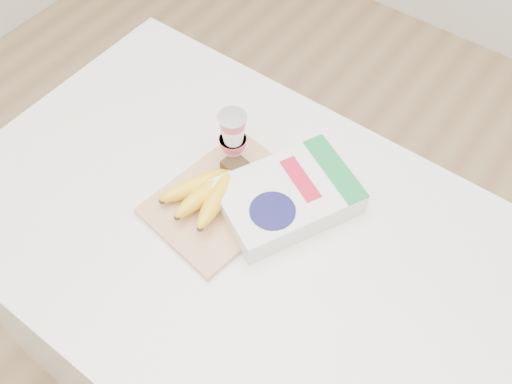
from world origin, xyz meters
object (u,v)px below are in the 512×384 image
cutting_board (225,199)px  yogurt_stack (233,137)px  cereal_box (288,197)px  table (238,313)px  bananas (209,189)px

cutting_board → yogurt_stack: yogurt_stack is taller
yogurt_stack → cereal_box: size_ratio=0.44×
table → cereal_box: bearing=60.6°
yogurt_stack → cereal_box: 0.17m
table → cutting_board: size_ratio=3.85×
yogurt_stack → table: bearing=-53.8°
table → bananas: bananas is taller
bananas → cereal_box: (0.14, 0.09, -0.01)m
table → cereal_box: 0.49m
cutting_board → yogurt_stack: (-0.05, 0.09, 0.08)m
cutting_board → bananas: (-0.03, -0.02, 0.03)m
bananas → yogurt_stack: 0.12m
table → cereal_box: size_ratio=3.64×
cutting_board → cereal_box: bearing=40.6°
table → cereal_box: cereal_box is taller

